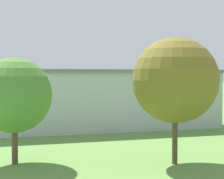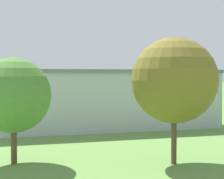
{
  "view_description": "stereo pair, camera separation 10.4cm",
  "coord_description": "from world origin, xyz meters",
  "views": [
    {
      "loc": [
        16.0,
        80.61,
        6.21
      ],
      "look_at": [
        -1.94,
        16.18,
        3.58
      ],
      "focal_mm": 58.81,
      "sensor_mm": 36.0,
      "label": 1
    },
    {
      "loc": [
        15.9,
        80.64,
        6.21
      ],
      "look_at": [
        -1.94,
        16.18,
        3.58
      ],
      "focal_mm": 58.81,
      "sensor_mm": 36.0,
      "label": 2
    }
  ],
  "objects": [
    {
      "name": "ground_plane",
      "position": [
        0.0,
        0.0,
        0.0
      ],
      "size": [
        400.0,
        400.0,
        0.0
      ],
      "primitive_type": "plane",
      "color": "#608C42"
    },
    {
      "name": "hangar",
      "position": [
        5.25,
        37.47,
        3.42
      ],
      "size": [
        26.78,
        12.36,
        6.83
      ],
      "color": "#B7BCC6",
      "rests_on": "ground_plane"
    },
    {
      "name": "biplane",
      "position": [
        -6.78,
        5.27,
        5.26
      ],
      "size": [
        8.2,
        7.38,
        3.81
      ],
      "color": "silver"
    },
    {
      "name": "person_beside_truck",
      "position": [
        6.69,
        21.88,
        0.79
      ],
      "size": [
        0.48,
        0.48,
        1.6
      ],
      "color": "beige",
      "rests_on": "ground_plane"
    },
    {
      "name": "person_at_fence_line",
      "position": [
        -2.3,
        23.35,
        0.78
      ],
      "size": [
        0.54,
        0.54,
        1.58
      ],
      "color": "navy",
      "rests_on": "ground_plane"
    },
    {
      "name": "person_by_parked_cars",
      "position": [
        -4.42,
        22.02,
        0.86
      ],
      "size": [
        0.53,
        0.53,
        1.71
      ],
      "color": "orange",
      "rests_on": "ground_plane"
    },
    {
      "name": "person_watching_takeoff",
      "position": [
        1.88,
        22.31,
        0.76
      ],
      "size": [
        0.54,
        0.54,
        1.54
      ],
      "color": "navy",
      "rests_on": "ground_plane"
    },
    {
      "name": "tree_behind_hangar_right",
      "position": [
        4.95,
        57.29,
        5.84
      ],
      "size": [
        6.0,
        6.0,
        8.85
      ],
      "color": "brown",
      "rests_on": "ground_plane"
    },
    {
      "name": "tree_at_field_edge",
      "position": [
        15.73,
        54.33,
        4.8
      ],
      "size": [
        5.26,
        5.26,
        7.44
      ],
      "color": "brown",
      "rests_on": "ground_plane"
    }
  ]
}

